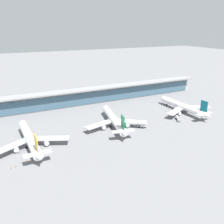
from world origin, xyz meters
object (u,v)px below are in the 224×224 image
at_px(safety_cone_alpha, 11,168).
at_px(safety_cone_charlie, 26,161).
at_px(service_truck_near_nose_blue, 122,132).
at_px(service_truck_mid_apron_grey, 178,118).
at_px(airliner_left_stand, 30,139).
at_px(airliner_centre_stand, 114,120).
at_px(service_truck_under_wing_grey, 142,125).
at_px(airliner_right_stand, 183,107).
at_px(safety_cone_delta, 16,166).
at_px(safety_cone_bravo, 29,161).

height_order(safety_cone_alpha, safety_cone_charlie, same).
height_order(service_truck_near_nose_blue, service_truck_mid_apron_grey, service_truck_mid_apron_grey).
relative_size(airliner_left_stand, service_truck_near_nose_blue, 8.96).
bearing_deg(airliner_centre_stand, safety_cone_charlie, -161.38).
bearing_deg(safety_cone_alpha, service_truck_under_wing_grey, 9.32).
height_order(airliner_left_stand, safety_cone_alpha, airliner_left_stand).
height_order(airliner_right_stand, service_truck_near_nose_blue, airliner_right_stand).
xyz_separation_m(service_truck_mid_apron_grey, safety_cone_alpha, (-125.28, -14.71, -1.39)).
distance_m(airliner_left_stand, safety_cone_charlie, 18.60).
height_order(airliner_left_stand, safety_cone_delta, airliner_left_stand).
distance_m(airliner_left_stand, service_truck_under_wing_grey, 79.10).
bearing_deg(airliner_centre_stand, service_truck_under_wing_grey, -31.33).
xyz_separation_m(airliner_centre_stand, safety_cone_charlie, (-65.94, -22.22, -4.81)).
xyz_separation_m(safety_cone_alpha, safety_cone_delta, (2.42, 0.31, 0.00)).
bearing_deg(airliner_right_stand, service_truck_near_nose_blue, -167.60).
height_order(service_truck_under_wing_grey, safety_cone_bravo, service_truck_under_wing_grey).
bearing_deg(service_truck_under_wing_grey, safety_cone_delta, -170.63).
relative_size(safety_cone_alpha, safety_cone_bravo, 1.00).
relative_size(safety_cone_alpha, safety_cone_charlie, 1.00).
distance_m(airliner_left_stand, safety_cone_bravo, 19.54).
bearing_deg(airliner_centre_stand, safety_cone_alpha, -160.68).
bearing_deg(service_truck_near_nose_blue, airliner_left_stand, 171.64).
bearing_deg(service_truck_near_nose_blue, safety_cone_delta, -170.52).
height_order(service_truck_near_nose_blue, safety_cone_delta, service_truck_near_nose_blue).
distance_m(airliner_right_stand, service_truck_under_wing_grey, 51.32).
relative_size(service_truck_under_wing_grey, safety_cone_bravo, 10.60).
height_order(airliner_right_stand, service_truck_mid_apron_grey, airliner_right_stand).
xyz_separation_m(safety_cone_bravo, safety_cone_charlie, (-1.11, 1.28, 0.00)).
bearing_deg(safety_cone_alpha, service_truck_mid_apron_grey, 6.70).
distance_m(airliner_centre_stand, airliner_right_stand, 67.67).
xyz_separation_m(airliner_left_stand, safety_cone_delta, (-10.91, -20.73, -4.81)).
height_order(airliner_left_stand, safety_cone_charlie, airliner_left_stand).
bearing_deg(service_truck_under_wing_grey, service_truck_mid_apron_grey, -0.71).
height_order(safety_cone_alpha, safety_cone_bravo, same).
bearing_deg(airliner_left_stand, airliner_right_stand, 2.75).
distance_m(service_truck_near_nose_blue, safety_cone_bravo, 64.89).
bearing_deg(safety_cone_delta, service_truck_under_wing_grey, 9.37).
distance_m(service_truck_under_wing_grey, safety_cone_alpha, 93.38).
relative_size(airliner_left_stand, safety_cone_delta, 87.34).
height_order(service_truck_near_nose_blue, safety_cone_charlie, service_truck_near_nose_blue).
distance_m(service_truck_near_nose_blue, service_truck_mid_apron_grey, 51.77).
height_order(airliner_right_stand, service_truck_under_wing_grey, airliner_right_stand).
bearing_deg(safety_cone_bravo, safety_cone_charlie, 130.95).
bearing_deg(airliner_centre_stand, airliner_left_stand, -175.33).
bearing_deg(safety_cone_delta, safety_cone_alpha, -172.61).
relative_size(airliner_centre_stand, safety_cone_alpha, 86.77).
xyz_separation_m(airliner_centre_stand, safety_cone_alpha, (-74.23, -26.02, -4.81)).
distance_m(service_truck_mid_apron_grey, safety_cone_bravo, 116.52).
bearing_deg(safety_cone_charlie, airliner_centre_stand, 18.62).
bearing_deg(safety_cone_alpha, airliner_centre_stand, 19.32).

